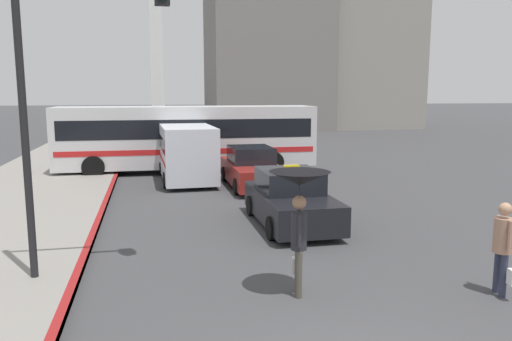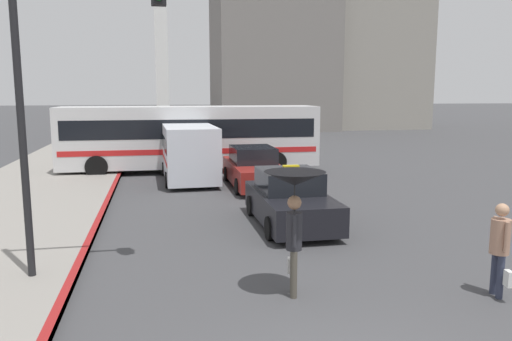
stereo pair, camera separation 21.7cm
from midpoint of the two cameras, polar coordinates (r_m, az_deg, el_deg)
The scene contains 8 objects.
taxi at distance 13.80m, azimuth 4.37°, elevation -3.42°, with size 1.91×4.14×1.68m.
sedan_red at distance 19.40m, azimuth 0.05°, elevation 0.21°, with size 1.91×4.67×1.54m.
ambulance_van at distance 20.83m, azimuth -7.41°, elevation 2.35°, with size 2.20×5.16×2.31m.
city_bus at distance 23.40m, azimuth -7.23°, elevation 4.03°, with size 11.76×2.78×3.00m.
pedestrian_with_umbrella at distance 8.77m, azimuth 5.13°, elevation -2.80°, with size 1.09×1.09×2.27m.
pedestrian_man at distance 9.95m, azimuth 26.70°, elevation -7.41°, with size 0.39×0.63×1.71m.
traffic_light at distance 9.91m, azimuth -19.46°, elevation 12.35°, with size 2.75×0.38×6.33m.
monument_cross at distance 36.84m, azimuth -10.69°, elevation 17.25°, with size 7.05×0.90×16.02m.
Camera 2 is at (-2.43, -5.48, 3.62)m, focal length 35.00 mm.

